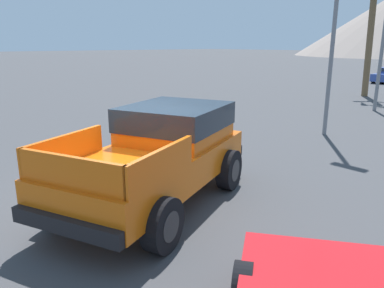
% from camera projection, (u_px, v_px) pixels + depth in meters
% --- Properties ---
extents(ground_plane, '(320.00, 320.00, 0.00)m').
position_uv_depth(ground_plane, '(133.00, 201.00, 7.61)').
color(ground_plane, '#424244').
extents(orange_pickup_truck, '(3.67, 5.26, 1.86)m').
position_uv_depth(orange_pickup_truck, '(162.00, 149.00, 7.48)').
color(orange_pickup_truck, orange).
rests_on(orange_pickup_truck, ground_plane).
extents(street_lamp_post, '(0.90, 0.24, 7.33)m').
position_uv_depth(street_lamp_post, '(337.00, 1.00, 12.05)').
color(street_lamp_post, slate).
rests_on(street_lamp_post, ground_plane).
extents(palm_tree_short, '(3.05, 3.14, 7.00)m').
position_uv_depth(palm_tree_short, '(375.00, 4.00, 21.36)').
color(palm_tree_short, brown).
rests_on(palm_tree_short, ground_plane).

